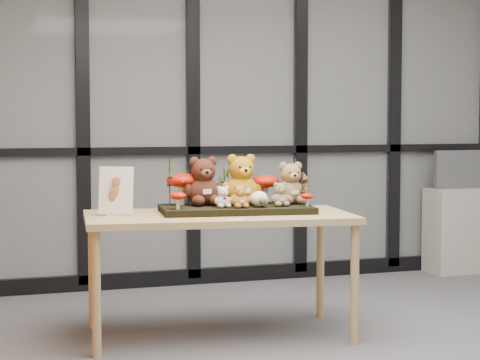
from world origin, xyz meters
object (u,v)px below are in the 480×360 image
object	(u,v)px
bear_tan_back	(291,181)
bear_pooh_yellow	(241,177)
cabinet	(459,230)
diorama_tray	(236,209)
bear_small_yellow	(240,195)
display_table	(219,225)
mushroom_front_right	(307,199)
bear_white_bow	(223,196)
mushroom_front_left	(178,200)
mushroom_back_left	(182,187)
plush_cream_hedgehog	(259,198)
mushroom_back_right	(265,188)
bear_beige_small	(280,193)
sign_holder	(116,193)
bear_brown_medium	(203,179)
monitor	(459,169)

from	to	relation	value
bear_tan_back	bear_pooh_yellow	bearing A→B (deg)	176.72
bear_tan_back	cabinet	bearing A→B (deg)	40.50
diorama_tray	bear_pooh_yellow	size ratio (longest dim) A/B	2.66
bear_small_yellow	display_table	bearing A→B (deg)	152.13
mushroom_front_right	bear_tan_back	bearing A→B (deg)	100.17
bear_white_bow	mushroom_front_left	world-z (taller)	bear_white_bow
bear_tan_back	display_table	bearing A→B (deg)	-165.42
diorama_tray	mushroom_back_left	bearing A→B (deg)	157.14
diorama_tray	plush_cream_hedgehog	world-z (taller)	plush_cream_hedgehog
mushroom_back_right	mushroom_front_right	size ratio (longest dim) A/B	2.20
bear_small_yellow	bear_white_bow	distance (m)	0.10
bear_tan_back	bear_beige_small	xyz separation A→B (m)	(-0.12, -0.13, -0.06)
diorama_tray	sign_holder	size ratio (longest dim) A/B	3.16
bear_beige_small	mushroom_back_right	bearing A→B (deg)	104.10
diorama_tray	plush_cream_hedgehog	distance (m)	0.17
bear_pooh_yellow	mushroom_front_left	xyz separation A→B (m)	(-0.44, -0.14, -0.11)
display_table	plush_cream_hedgehog	size ratio (longest dim) A/B	15.63
mushroom_back_right	mushroom_back_left	bearing A→B (deg)	171.54
bear_small_yellow	mushroom_back_right	world-z (taller)	mushroom_back_right
diorama_tray	cabinet	distance (m)	2.84
bear_brown_medium	mushroom_front_right	size ratio (longest dim) A/B	3.65
bear_tan_back	plush_cream_hedgehog	bearing A→B (deg)	-145.33
diorama_tray	mushroom_front_right	size ratio (longest dim) A/B	10.13
display_table	sign_holder	xyz separation A→B (m)	(-0.59, 0.09, 0.20)
display_table	mushroom_front_left	size ratio (longest dim) A/B	14.92
bear_small_yellow	mushroom_front_left	xyz separation A→B (m)	(-0.36, 0.05, -0.02)
diorama_tray	cabinet	size ratio (longest dim) A/B	1.27
bear_white_bow	mushroom_front_left	bearing A→B (deg)	-173.83
plush_cream_hedgehog	mushroom_front_right	distance (m)	0.29
bear_white_bow	cabinet	world-z (taller)	bear_white_bow
mushroom_back_right	bear_pooh_yellow	bearing A→B (deg)	-173.86
mushroom_front_left	cabinet	distance (m)	3.21
mushroom_back_left	mushroom_back_right	size ratio (longest dim) A/B	1.10
mushroom_back_right	sign_holder	bearing A→B (deg)	-177.45
bear_beige_small	mushroom_back_right	world-z (taller)	mushroom_back_right
plush_cream_hedgehog	mushroom_back_left	bearing A→B (deg)	151.98
mushroom_front_left	mushroom_front_right	size ratio (longest dim) A/B	1.25
cabinet	monitor	xyz separation A→B (m)	(0.00, 0.02, 0.52)
sign_holder	cabinet	world-z (taller)	sign_holder
bear_pooh_yellow	mushroom_back_right	distance (m)	0.18
diorama_tray	bear_pooh_yellow	distance (m)	0.21
monitor	mushroom_front_right	bearing A→B (deg)	-142.55
mushroom_front_right	monitor	xyz separation A→B (m)	(2.05, 1.57, 0.05)
mushroom_back_right	mushroom_front_left	world-z (taller)	mushroom_back_right
diorama_tray	bear_brown_medium	size ratio (longest dim) A/B	2.78
mushroom_front_right	cabinet	xyz separation A→B (m)	(2.05, 1.56, -0.46)
bear_tan_back	mushroom_back_right	distance (m)	0.16
bear_pooh_yellow	mushroom_back_right	world-z (taller)	bear_pooh_yellow
bear_pooh_yellow	bear_small_yellow	xyz separation A→B (m)	(-0.07, -0.19, -0.09)
bear_brown_medium	mushroom_back_left	bearing A→B (deg)	158.97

